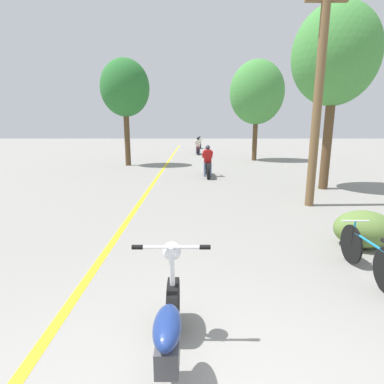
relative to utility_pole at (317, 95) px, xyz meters
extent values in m
cube|color=yellow|center=(-5.02, 5.70, -3.10)|extent=(0.14, 48.00, 0.01)
cylinder|color=brown|center=(0.00, 0.00, -0.09)|extent=(0.24, 0.24, 6.04)
cube|color=brown|center=(0.00, 0.00, 2.33)|extent=(1.10, 0.10, 0.12)
cylinder|color=#513A23|center=(1.45, 2.44, -1.24)|extent=(0.32, 0.32, 3.73)
ellipsoid|color=#42893D|center=(1.45, 2.44, 1.55)|extent=(2.93, 2.63, 3.37)
cylinder|color=#513A23|center=(0.86, 12.23, -1.42)|extent=(0.32, 0.32, 3.37)
ellipsoid|color=#42893D|center=(0.86, 12.23, 1.40)|extent=(3.60, 3.24, 4.14)
cylinder|color=#513A23|center=(-7.28, 9.45, -1.32)|extent=(0.32, 0.32, 3.57)
ellipsoid|color=#286B2D|center=(-7.28, 9.45, 1.35)|extent=(2.80, 2.52, 3.22)
ellipsoid|color=#5B7A38|center=(-0.17, -3.09, -2.76)|extent=(1.10, 0.88, 0.70)
cylinder|color=black|center=(-3.65, -5.53, -2.80)|extent=(0.12, 0.62, 0.62)
ellipsoid|color=navy|center=(-3.65, -6.30, -2.49)|extent=(0.24, 0.58, 0.21)
cube|color=#4C4C51|center=(-3.65, -6.30, -2.75)|extent=(0.20, 0.36, 0.24)
cylinder|color=silver|center=(-3.65, -5.62, -2.42)|extent=(0.06, 0.23, 0.78)
cylinder|color=silver|center=(-3.65, -5.71, -2.03)|extent=(0.68, 0.04, 0.04)
cylinder|color=black|center=(-3.98, -5.71, -2.03)|extent=(0.11, 0.05, 0.05)
cylinder|color=black|center=(-3.31, -5.71, -2.03)|extent=(0.11, 0.05, 0.05)
sphere|color=silver|center=(-3.65, -5.62, -2.11)|extent=(0.20, 0.20, 0.20)
cylinder|color=black|center=(-2.72, 5.97, -2.77)|extent=(0.12, 0.68, 0.68)
cylinder|color=black|center=(-2.72, 4.57, -2.77)|extent=(0.12, 0.68, 0.68)
cube|color=black|center=(-2.72, 5.27, -2.59)|extent=(0.20, 0.89, 0.28)
cylinder|color=silver|center=(-2.72, 5.87, -2.08)|extent=(0.50, 0.03, 0.03)
cylinder|color=slate|center=(-2.85, 5.22, -2.78)|extent=(0.11, 0.11, 0.66)
cylinder|color=slate|center=(-2.59, 5.22, -2.78)|extent=(0.11, 0.11, 0.66)
cube|color=red|center=(-2.72, 5.25, -2.16)|extent=(0.34, 0.28, 0.60)
cylinder|color=red|center=(-2.92, 5.41, -2.10)|extent=(0.08, 0.47, 0.36)
cylinder|color=red|center=(-2.52, 5.41, -2.10)|extent=(0.08, 0.47, 0.36)
sphere|color=#2D333D|center=(-2.72, 5.29, -1.77)|extent=(0.21, 0.21, 0.21)
cylinder|color=black|center=(-2.93, 17.62, -2.79)|extent=(0.12, 0.63, 0.63)
cylinder|color=black|center=(-2.93, 16.26, -2.79)|extent=(0.12, 0.63, 0.63)
cube|color=maroon|center=(-2.93, 16.94, -2.61)|extent=(0.20, 0.87, 0.28)
cylinder|color=silver|center=(-2.93, 17.52, -2.13)|extent=(0.50, 0.03, 0.03)
cylinder|color=slate|center=(-3.06, 16.89, -2.79)|extent=(0.11, 0.11, 0.63)
cylinder|color=slate|center=(-2.80, 16.89, -2.79)|extent=(0.11, 0.11, 0.63)
cube|color=silver|center=(-2.93, 16.92, -2.19)|extent=(0.34, 0.28, 0.60)
cylinder|color=silver|center=(-3.13, 17.08, -2.13)|extent=(0.08, 0.47, 0.36)
cylinder|color=silver|center=(-2.73, 17.08, -2.13)|extent=(0.08, 0.47, 0.36)
sphere|color=black|center=(-2.93, 16.96, -1.78)|extent=(0.24, 0.24, 0.24)
cylinder|color=black|center=(-2.63, 24.83, -2.82)|extent=(0.12, 0.58, 0.58)
cylinder|color=black|center=(-2.63, 23.32, -2.82)|extent=(0.12, 0.58, 0.58)
cube|color=navy|center=(-2.63, 24.07, -2.64)|extent=(0.20, 0.96, 0.28)
cylinder|color=silver|center=(-2.63, 24.73, -2.17)|extent=(0.50, 0.03, 0.03)
cylinder|color=#282D3D|center=(-2.76, 24.02, -2.80)|extent=(0.11, 0.11, 0.61)
cylinder|color=#282D3D|center=(-2.50, 24.02, -2.80)|extent=(0.11, 0.11, 0.61)
cube|color=silver|center=(-2.63, 24.05, -2.24)|extent=(0.34, 0.27, 0.53)
cylinder|color=silver|center=(-2.83, 24.21, -2.19)|extent=(0.08, 0.42, 0.33)
cylinder|color=silver|center=(-2.43, 24.21, -2.19)|extent=(0.08, 0.42, 0.33)
sphere|color=#2D333D|center=(-2.63, 24.09, -1.88)|extent=(0.22, 0.22, 0.22)
cylinder|color=black|center=(-0.77, -3.79, -2.78)|extent=(0.04, 0.65, 0.65)
cylinder|color=#197FB2|center=(-0.77, -4.27, -2.55)|extent=(0.04, 0.78, 0.04)
cylinder|color=#197FB2|center=(-0.77, -3.84, -2.57)|extent=(0.03, 0.03, 0.42)
cylinder|color=silver|center=(-0.77, -3.84, -2.36)|extent=(0.44, 0.03, 0.03)
camera|label=1|loc=(-3.44, -8.51, -0.86)|focal=28.00mm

